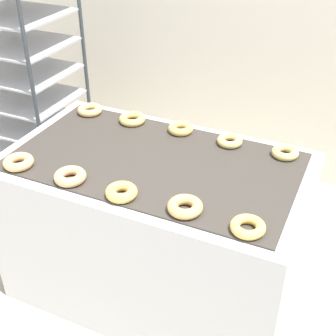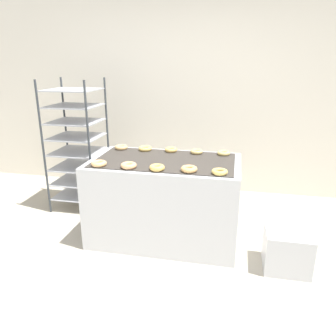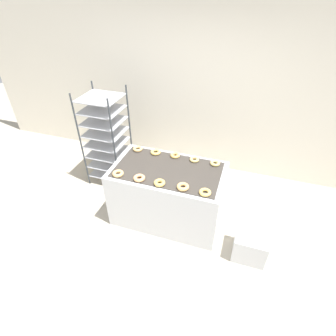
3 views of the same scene
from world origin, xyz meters
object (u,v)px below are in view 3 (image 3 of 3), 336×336
(donut_far_right, at_px, (194,159))
(donut_far_rightmost, at_px, (215,163))
(fryer_machine, at_px, (168,194))
(donut_far_center, at_px, (175,155))
(donut_near_left, at_px, (139,178))
(donut_near_right, at_px, (183,187))
(donut_far_leftmost, at_px, (138,149))
(donut_near_leftmost, at_px, (118,173))
(baking_rack_cart, at_px, (106,137))
(donut_near_rightmost, at_px, (205,192))
(donut_near_center, at_px, (159,183))
(donut_far_left, at_px, (156,152))
(glaze_bin, at_px, (250,245))

(donut_far_right, height_order, donut_far_rightmost, same)
(fryer_machine, relative_size, donut_far_center, 11.05)
(fryer_machine, relative_size, donut_near_left, 10.11)
(fryer_machine, distance_m, donut_near_right, 0.60)
(donut_far_leftmost, bearing_deg, donut_near_leftmost, -89.89)
(baking_rack_cart, height_order, donut_near_rightmost, baking_rack_cart)
(baking_rack_cart, xyz_separation_m, donut_far_right, (1.46, -0.25, 0.06))
(donut_far_right, distance_m, donut_far_rightmost, 0.27)
(donut_near_center, relative_size, donut_near_rightmost, 0.99)
(donut_near_leftmost, xyz_separation_m, donut_far_rightmost, (1.09, 0.60, -0.00))
(donut_near_leftmost, distance_m, donut_far_leftmost, 0.60)
(fryer_machine, bearing_deg, donut_far_rightmost, 28.40)
(donut_near_center, bearing_deg, donut_far_right, 65.62)
(donut_near_right, relative_size, donut_far_leftmost, 1.05)
(donut_near_center, bearing_deg, donut_far_left, 114.19)
(baking_rack_cart, height_order, donut_far_left, baking_rack_cart)
(donut_far_left, bearing_deg, donut_near_right, -46.79)
(donut_far_center, bearing_deg, donut_near_leftmost, -131.77)
(donut_near_rightmost, relative_size, donut_far_center, 1.04)
(donut_far_right, bearing_deg, donut_near_rightmost, -65.76)
(donut_near_right, xyz_separation_m, donut_far_left, (-0.56, 0.59, -0.00))
(donut_near_leftmost, distance_m, donut_near_left, 0.28)
(glaze_bin, distance_m, donut_near_rightmost, 0.91)
(donut_near_left, height_order, donut_near_right, same)
(donut_near_left, bearing_deg, donut_near_right, 1.00)
(donut_far_right, bearing_deg, donut_far_leftmost, 179.62)
(donut_near_center, relative_size, donut_near_right, 0.94)
(donut_near_leftmost, distance_m, donut_near_rightmost, 1.08)
(donut_far_left, bearing_deg, donut_far_rightmost, -0.32)
(glaze_bin, xyz_separation_m, donut_near_center, (-1.15, -0.00, 0.67))
(donut_near_leftmost, height_order, donut_far_rightmost, donut_near_leftmost)
(donut_near_left, relative_size, donut_far_rightmost, 1.11)
(donut_far_right, bearing_deg, glaze_bin, -34.40)
(donut_near_rightmost, xyz_separation_m, donut_far_rightmost, (0.00, 0.60, -0.00))
(fryer_machine, relative_size, donut_far_right, 11.36)
(baking_rack_cart, bearing_deg, donut_far_rightmost, -8.23)
(glaze_bin, bearing_deg, donut_far_rightmost, 135.07)
(donut_near_left, xyz_separation_m, donut_far_right, (0.53, 0.60, -0.00))
(donut_near_leftmost, bearing_deg, baking_rack_cart, 127.25)
(fryer_machine, xyz_separation_m, donut_near_right, (0.28, -0.29, 0.44))
(donut_far_leftmost, height_order, donut_far_left, same)
(glaze_bin, bearing_deg, donut_far_center, 151.75)
(donut_near_left, xyz_separation_m, donut_far_center, (0.26, 0.61, -0.00))
(donut_near_left, distance_m, donut_near_right, 0.54)
(donut_far_right, bearing_deg, donut_near_left, -131.76)
(fryer_machine, distance_m, donut_near_rightmost, 0.76)
(donut_far_left, bearing_deg, donut_far_center, 1.76)
(fryer_machine, height_order, donut_far_left, donut_far_left)
(fryer_machine, xyz_separation_m, glaze_bin, (1.15, -0.31, -0.23))
(fryer_machine, height_order, donut_near_leftmost, donut_near_leftmost)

